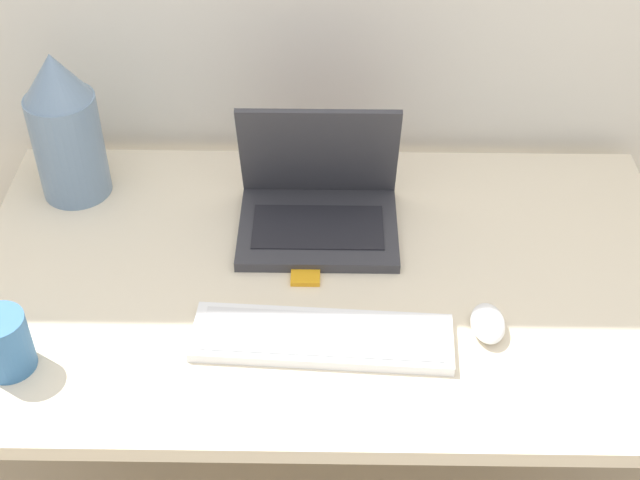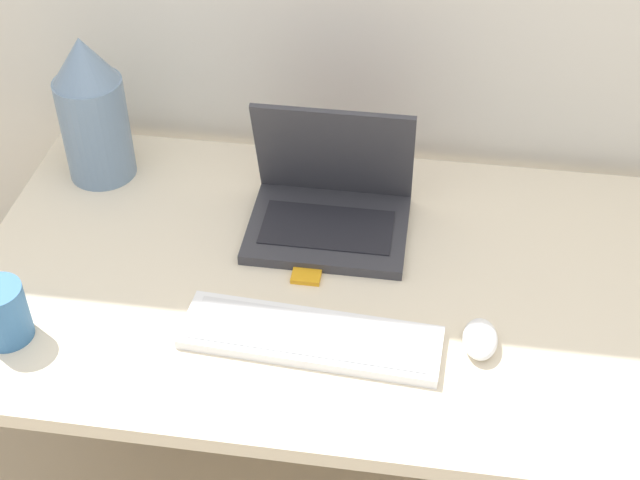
{
  "view_description": "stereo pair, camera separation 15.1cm",
  "coord_description": "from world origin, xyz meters",
  "px_view_note": "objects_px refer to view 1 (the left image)",
  "views": [
    {
      "loc": [
        0.01,
        -0.79,
        1.82
      ],
      "look_at": [
        -0.01,
        0.36,
        0.84
      ],
      "focal_mm": 50.0,
      "sensor_mm": 36.0,
      "label": 1
    },
    {
      "loc": [
        0.16,
        -0.78,
        1.82
      ],
      "look_at": [
        -0.01,
        0.36,
        0.84
      ],
      "focal_mm": 50.0,
      "sensor_mm": 36.0,
      "label": 2
    }
  ],
  "objects_px": {
    "laptop": "(318,201)",
    "keyboard": "(322,338)",
    "mouse": "(488,323)",
    "vase": "(65,127)",
    "mug": "(4,343)",
    "mp3_player": "(305,276)"
  },
  "relations": [
    {
      "from": "laptop",
      "to": "keyboard",
      "type": "height_order",
      "value": "laptop"
    },
    {
      "from": "mouse",
      "to": "vase",
      "type": "height_order",
      "value": "vase"
    },
    {
      "from": "laptop",
      "to": "vase",
      "type": "height_order",
      "value": "vase"
    },
    {
      "from": "vase",
      "to": "mug",
      "type": "height_order",
      "value": "vase"
    },
    {
      "from": "laptop",
      "to": "mp3_player",
      "type": "distance_m",
      "value": 0.16
    },
    {
      "from": "keyboard",
      "to": "mug",
      "type": "distance_m",
      "value": 0.5
    },
    {
      "from": "mp3_player",
      "to": "laptop",
      "type": "bearing_deg",
      "value": 82.41
    },
    {
      "from": "keyboard",
      "to": "mp3_player",
      "type": "relative_size",
      "value": 8.37
    },
    {
      "from": "laptop",
      "to": "mouse",
      "type": "bearing_deg",
      "value": -44.47
    },
    {
      "from": "keyboard",
      "to": "laptop",
      "type": "bearing_deg",
      "value": 92.05
    },
    {
      "from": "mouse",
      "to": "vase",
      "type": "distance_m",
      "value": 0.86
    },
    {
      "from": "mug",
      "to": "mouse",
      "type": "bearing_deg",
      "value": 6.51
    },
    {
      "from": "laptop",
      "to": "mouse",
      "type": "relative_size",
      "value": 3.31
    },
    {
      "from": "laptop",
      "to": "keyboard",
      "type": "relative_size",
      "value": 0.68
    },
    {
      "from": "keyboard",
      "to": "mug",
      "type": "relative_size",
      "value": 4.15
    },
    {
      "from": "vase",
      "to": "mug",
      "type": "distance_m",
      "value": 0.47
    },
    {
      "from": "mp3_player",
      "to": "mug",
      "type": "xyz_separation_m",
      "value": [
        -0.47,
        -0.21,
        0.05
      ]
    },
    {
      "from": "laptop",
      "to": "mouse",
      "type": "distance_m",
      "value": 0.4
    },
    {
      "from": "keyboard",
      "to": "mouse",
      "type": "xyz_separation_m",
      "value": [
        0.27,
        0.03,
        0.01
      ]
    },
    {
      "from": "vase",
      "to": "mug",
      "type": "xyz_separation_m",
      "value": [
        -0.01,
        -0.46,
        -0.1
      ]
    },
    {
      "from": "mug",
      "to": "mp3_player",
      "type": "bearing_deg",
      "value": 24.66
    },
    {
      "from": "vase",
      "to": "mp3_player",
      "type": "relative_size",
      "value": 5.87
    }
  ]
}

